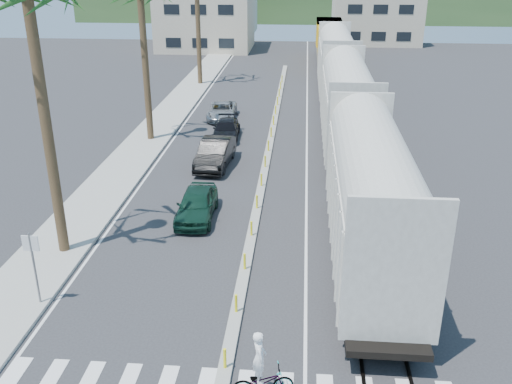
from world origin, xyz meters
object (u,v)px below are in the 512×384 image
Objects in this scene: street_sign at (33,259)px; cyclist at (262,376)px; car_lead at (197,204)px; car_second at (215,153)px.

cyclist is (8.52, -3.94, -1.27)m from street_sign.
street_sign is 0.68× the size of car_lead.
car_second is at bearing 0.06° from cyclist.
car_lead is 7.39m from car_second.
street_sign is at bearing -102.16° from car_second.
cyclist reaches higher than car_lead.
cyclist is at bearing -74.13° from car_second.
street_sign is 1.34× the size of cyclist.
street_sign reaches higher than cyclist.
car_lead is at bearing 60.73° from street_sign.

